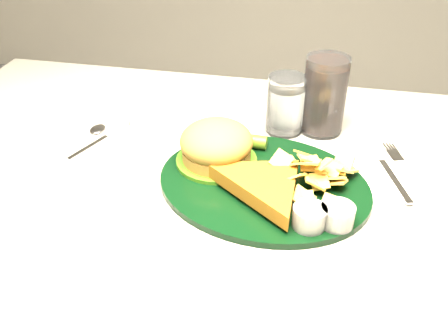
# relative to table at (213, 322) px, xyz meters

# --- Properties ---
(table) EXTENTS (1.20, 0.80, 0.75)m
(table) POSITION_rel_table_xyz_m (0.00, 0.00, 0.00)
(table) COLOR #9B948C
(table) RESTS_ON ground
(dinner_plate) EXTENTS (0.40, 0.35, 0.08)m
(dinner_plate) POSITION_rel_table_xyz_m (0.09, -0.02, 0.41)
(dinner_plate) COLOR black
(dinner_plate) RESTS_ON table
(water_glass) EXTENTS (0.08, 0.08, 0.11)m
(water_glass) POSITION_rel_table_xyz_m (0.10, 0.17, 0.43)
(water_glass) COLOR white
(water_glass) RESTS_ON table
(cola_glass) EXTENTS (0.08, 0.08, 0.15)m
(cola_glass) POSITION_rel_table_xyz_m (0.17, 0.19, 0.45)
(cola_glass) COLOR black
(cola_glass) RESTS_ON table
(fork_napkin) EXTENTS (0.16, 0.19, 0.01)m
(fork_napkin) POSITION_rel_table_xyz_m (0.30, 0.04, 0.38)
(fork_napkin) COLOR silver
(fork_napkin) RESTS_ON table
(spoon) EXTENTS (0.08, 0.13, 0.01)m
(spoon) POSITION_rel_table_xyz_m (-0.23, 0.03, 0.38)
(spoon) COLOR silver
(spoon) RESTS_ON table
(ramekin) EXTENTS (0.05, 0.05, 0.03)m
(ramekin) POSITION_rel_table_xyz_m (-0.17, 0.14, 0.39)
(ramekin) COLOR silver
(ramekin) RESTS_ON table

